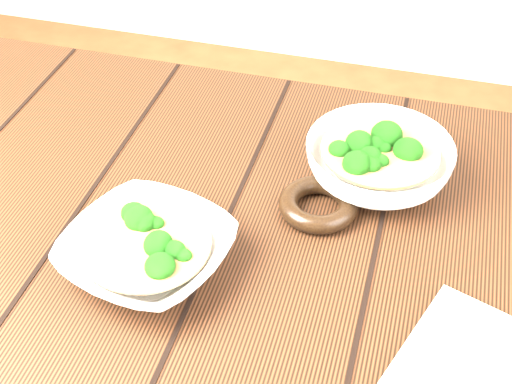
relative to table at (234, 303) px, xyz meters
The scene contains 5 objects.
table is the anchor object (origin of this frame).
soup_bowl_front 0.18m from the table, 142.76° to the right, with size 0.24×0.24×0.06m.
soup_bowl_back 0.28m from the table, 47.25° to the left, with size 0.25×0.25×0.07m.
trivet 0.18m from the table, 43.08° to the left, with size 0.11×0.11×0.03m, color black.
napkin 0.38m from the table, 20.38° to the right, with size 0.21×0.17×0.01m, color beige.
Camera 1 is at (0.20, -0.62, 1.40)m, focal length 50.00 mm.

